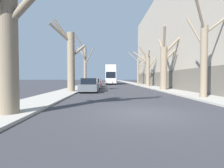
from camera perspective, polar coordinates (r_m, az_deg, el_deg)
ground_plane at (r=7.80m, az=9.83°, el=-9.30°), size 300.00×300.00×0.00m
sidewalk_left at (r=57.67m, az=-6.03°, el=0.50°), size 2.67×120.00×0.12m
sidewalk_right at (r=57.99m, az=5.60°, el=0.50°), size 2.67×120.00×0.12m
building_facade_right at (r=33.53m, az=23.08°, el=12.79°), size 10.08×38.00×15.84m
street_tree_left_0 at (r=8.09m, az=-30.80°, el=15.29°), size 4.83×2.13×7.12m
street_tree_left_1 at (r=19.17m, az=-13.44°, el=7.81°), size 3.43×2.28×7.50m
street_tree_left_2 at (r=31.13m, az=-8.85°, el=6.35°), size 3.39×2.92×8.90m
street_tree_right_0 at (r=14.44m, az=27.75°, el=8.16°), size 3.80×2.61×7.57m
street_tree_right_1 at (r=22.27m, az=16.68°, el=6.15°), size 2.62×3.05×7.45m
street_tree_right_2 at (r=30.98m, az=11.44°, el=5.02°), size 3.83×2.73×6.99m
street_tree_right_3 at (r=39.19m, az=8.57°, el=4.68°), size 4.28×2.35×7.44m
double_decker_bus at (r=43.93m, az=-0.56°, el=3.33°), size 2.44×10.63×4.54m
parked_car_0 at (r=19.16m, az=-7.39°, el=-0.49°), size 1.86×4.22×1.51m
parked_car_1 at (r=25.16m, az=-6.04°, el=0.02°), size 1.90×3.99×1.43m
parked_car_2 at (r=30.80m, az=-5.25°, el=0.36°), size 1.86×4.15×1.41m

